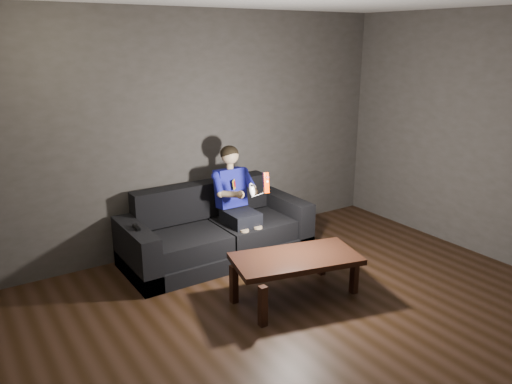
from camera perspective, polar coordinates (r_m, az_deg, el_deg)
floor at (r=4.34m, az=10.01°, el=-16.28°), size 5.00×5.00×0.00m
back_wall at (r=5.78m, az=-6.46°, el=6.83°), size 5.00×0.04×2.70m
sofa at (r=5.63m, az=-4.59°, el=-4.96°), size 2.08×0.90×0.80m
child at (r=5.55m, az=-2.33°, el=-0.25°), size 0.49×0.60×1.20m
wii_remote_red at (r=5.16m, az=1.16°, el=1.08°), size 0.07×0.09×0.22m
nunchuk_white at (r=5.08m, az=-0.49°, el=0.25°), size 0.07×0.10×0.15m
wii_remote_black at (r=5.10m, az=-13.51°, el=-3.95°), size 0.05×0.16×0.03m
coffee_table at (r=4.74m, az=4.56°, el=-7.96°), size 1.28×0.85×0.43m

